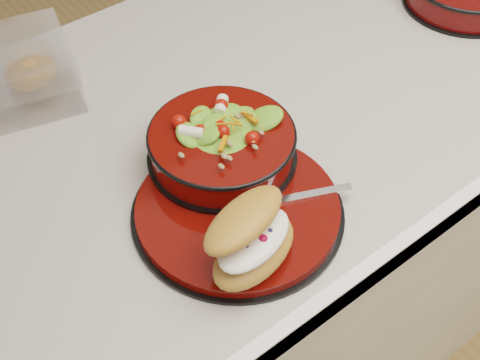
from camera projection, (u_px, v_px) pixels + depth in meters
island_counter at (265, 246)px, 1.44m from camera, size 1.24×0.74×0.90m
dinner_plate at (239, 210)px, 0.92m from camera, size 0.29×0.29×0.02m
salad_bowl at (222, 141)px, 0.94m from camera, size 0.22×0.22×0.09m
croissant at (251, 238)px, 0.82m from camera, size 0.15×0.12×0.08m
fork at (291, 198)px, 0.91m from camera, size 0.16×0.08×0.00m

